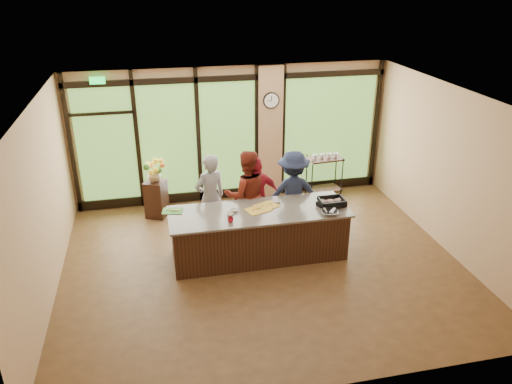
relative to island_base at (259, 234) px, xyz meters
name	(u,v)px	position (x,y,z in m)	size (l,w,h in m)	color
floor	(262,264)	(0.00, -0.30, -0.44)	(7.00, 7.00, 0.00)	#4C321A
ceiling	(263,99)	(0.00, -0.30, 2.56)	(7.00, 7.00, 0.00)	white
back_wall	(232,135)	(0.00, 2.70, 1.06)	(7.00, 7.00, 0.00)	tan
left_wall	(41,207)	(-3.50, -0.30, 1.06)	(6.00, 6.00, 0.00)	tan
right_wall	(451,171)	(3.50, -0.30, 1.06)	(6.00, 6.00, 0.00)	tan
window_wall	(240,139)	(0.16, 2.65, 0.95)	(6.90, 0.12, 3.00)	tan
island_base	(259,234)	(0.00, 0.00, 0.00)	(3.10, 1.00, 0.88)	#331A11
countertop	(259,212)	(0.00, 0.00, 0.46)	(3.20, 1.10, 0.04)	slate
wall_clock	(271,100)	(0.85, 2.57, 1.81)	(0.36, 0.04, 0.36)	black
cook_left	(210,198)	(-0.76, 0.85, 0.43)	(0.63, 0.42, 1.74)	gray
cook_midleft	(247,195)	(-0.06, 0.78, 0.45)	(0.87, 0.68, 1.78)	maroon
cook_midright	(257,197)	(0.14, 0.81, 0.37)	(0.95, 0.40, 1.63)	#A61929
cook_right	(293,193)	(0.85, 0.75, 0.41)	(1.10, 0.63, 1.71)	#1B223C
roasting_pan	(332,204)	(1.33, -0.10, 0.52)	(0.45, 0.35, 0.08)	black
mixing_bowl	(330,213)	(1.18, -0.41, 0.52)	(0.29, 0.29, 0.07)	silver
cutting_board_left	(173,211)	(-1.50, 0.31, 0.49)	(0.36, 0.27, 0.01)	#3C832F
cutting_board_center	(258,210)	(0.00, 0.03, 0.49)	(0.42, 0.31, 0.01)	gold
cutting_board_right	(266,206)	(0.18, 0.15, 0.49)	(0.42, 0.31, 0.01)	gold
prep_bowl_near	(234,210)	(-0.43, 0.07, 0.50)	(0.14, 0.14, 0.04)	silver
prep_bowl_mid	(230,214)	(-0.53, -0.06, 0.50)	(0.12, 0.12, 0.04)	silver
prep_bowl_far	(277,201)	(0.41, 0.28, 0.50)	(0.13, 0.13, 0.03)	silver
red_ramekin	(231,220)	(-0.56, -0.32, 0.52)	(0.10, 0.10, 0.08)	maroon
flower_stand	(156,199)	(-1.76, 2.05, -0.04)	(0.40, 0.40, 0.80)	#331A11
flower_vase	(154,175)	(-1.76, 2.05, 0.51)	(0.28, 0.28, 0.29)	#957A51
bar_cart	(324,171)	(2.03, 2.21, 0.20)	(0.82, 0.51, 1.07)	#331A11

